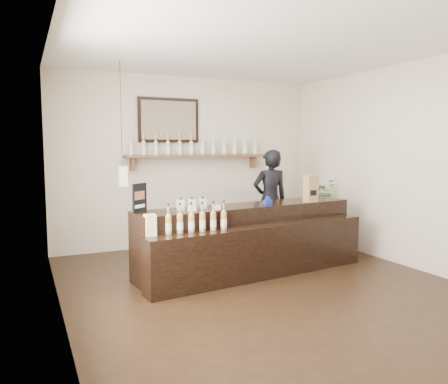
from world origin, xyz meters
TOP-DOWN VIEW (x-y plane):
  - ground at (0.00, 0.00)m, footprint 5.00×5.00m
  - room_shell at (0.00, 0.00)m, footprint 5.00×5.00m
  - back_wall_decor at (-0.15, 2.37)m, footprint 2.66×0.96m
  - counter at (0.17, 0.58)m, footprint 3.19×1.17m
  - promo_sign at (-1.30, 0.67)m, footprint 0.21×0.16m
  - paper_bag at (1.12, 0.60)m, footprint 0.18×0.14m
  - tape_dispenser at (0.46, 0.67)m, footprint 0.13×0.07m
  - side_cabinet at (2.00, 1.42)m, footprint 0.42×0.53m
  - potted_plant at (2.00, 1.42)m, footprint 0.42×0.38m
  - shopkeeper at (1.03, 1.55)m, footprint 0.70×0.49m

SIDE VIEW (x-z plane):
  - ground at x=0.00m, z-range 0.00..0.00m
  - side_cabinet at x=2.00m, z-range 0.00..0.71m
  - counter at x=0.17m, z-range -0.10..0.93m
  - shopkeeper at x=1.03m, z-range 0.00..1.82m
  - potted_plant at x=2.00m, z-range 0.71..1.11m
  - tape_dispenser at x=0.46m, z-range 0.87..0.97m
  - promo_sign at x=-1.30m, z-range 0.88..1.22m
  - paper_bag at x=1.12m, z-range 0.88..1.26m
  - room_shell at x=0.00m, z-range -0.80..4.20m
  - back_wall_decor at x=-0.15m, z-range 0.91..2.60m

